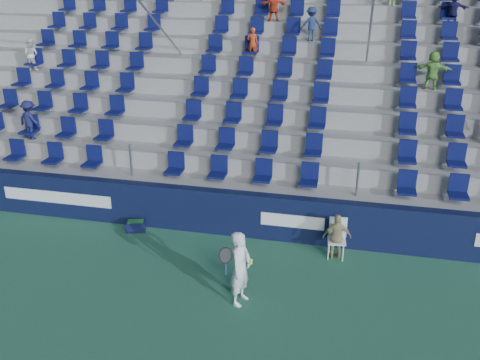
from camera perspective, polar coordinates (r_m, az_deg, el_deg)
name	(u,v)px	position (r m, az deg, el deg)	size (l,w,h in m)	color
ground	(202,304)	(11.53, -4.12, -13.09)	(70.00, 70.00, 0.00)	#2B6549
sponsor_wall	(236,213)	(13.83, -0.48, -3.58)	(24.00, 0.32, 1.20)	#0E1535
grandstand	(270,105)	(17.98, 3.21, 7.94)	(24.00, 8.17, 6.63)	#969692
tennis_player	(241,268)	(11.12, 0.05, -9.38)	(0.69, 0.68, 1.65)	white
line_judge_chair	(337,235)	(13.12, 10.33, -5.77)	(0.47, 0.48, 0.97)	white
line_judge	(337,237)	(12.97, 10.30, -5.99)	(0.68, 0.28, 1.16)	tan
ball_bin	(136,225)	(14.46, -11.05, -4.77)	(0.57, 0.45, 0.28)	#0E1335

